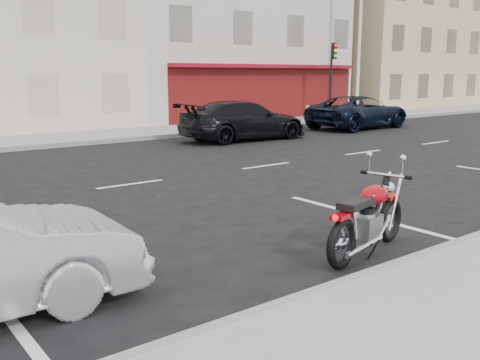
# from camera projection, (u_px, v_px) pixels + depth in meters

# --- Properties ---
(ground) EXTENTS (120.00, 120.00, 0.00)m
(ground) POSITION_uv_depth(u_px,v_px,m) (204.00, 174.00, 13.18)
(ground) COLOR black
(ground) RESTS_ON ground
(curb_near) EXTENTS (80.00, 0.12, 0.16)m
(curb_near) POSITION_uv_depth(u_px,v_px,m) (177.00, 345.00, 4.74)
(curb_near) COLOR gray
(curb_near) RESTS_ON ground
(bldg_corner) EXTENTS (14.00, 12.00, 12.50)m
(bldg_corner) POSITION_uv_depth(u_px,v_px,m) (203.00, 7.00, 31.20)
(bldg_corner) COLOR beige
(bldg_corner) RESTS_ON ground
(bldg_far_east) EXTENTS (12.00, 12.00, 11.00)m
(bldg_far_east) POSITION_uv_depth(u_px,v_px,m) (369.00, 32.00, 40.34)
(bldg_far_east) COLOR tan
(bldg_far_east) RESTS_ON ground
(utility_pole) EXTENTS (1.80, 0.30, 9.00)m
(utility_pole) POSITION_uv_depth(u_px,v_px,m) (356.00, 29.00, 28.22)
(utility_pole) COLOR #422D1E
(utility_pole) RESTS_ON sidewalk_far
(traffic_light) EXTENTS (0.26, 0.30, 3.80)m
(traffic_light) POSITION_uv_depth(u_px,v_px,m) (332.00, 71.00, 27.24)
(traffic_light) COLOR black
(traffic_light) RESTS_ON sidewalk_far
(fire_hydrant) EXTENTS (0.20, 0.20, 0.72)m
(fire_hydrant) POSITION_uv_depth(u_px,v_px,m) (308.00, 112.00, 26.87)
(fire_hydrant) COLOR beige
(fire_hydrant) RESTS_ON sidewalk_far
(motorcycle) EXTENTS (2.08, 0.82, 1.06)m
(motorcycle) POSITION_uv_depth(u_px,v_px,m) (391.00, 210.00, 7.82)
(motorcycle) COLOR black
(motorcycle) RESTS_ON ground
(suv_far) EXTENTS (5.36, 2.72, 1.45)m
(suv_far) POSITION_uv_depth(u_px,v_px,m) (359.00, 112.00, 24.05)
(suv_far) COLOR black
(suv_far) RESTS_ON ground
(car_far) EXTENTS (5.10, 2.28, 1.45)m
(car_far) POSITION_uv_depth(u_px,v_px,m) (244.00, 120.00, 19.81)
(car_far) COLOR black
(car_far) RESTS_ON ground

